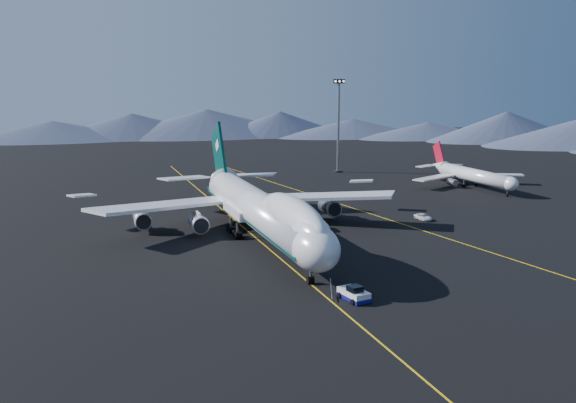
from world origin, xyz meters
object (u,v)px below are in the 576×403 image
object	(u,v)px
boeing_747	(259,208)
pushback_tug	(354,295)
floodlight_mast	(338,125)
service_van	(423,217)
second_jet	(471,175)

from	to	relation	value
boeing_747	pushback_tug	xyz separation A→B (m)	(3.00, -34.55, -5.16)
floodlight_mast	service_van	bearing A→B (deg)	-98.89
pushback_tug	second_jet	size ratio (longest dim) A/B	0.13
boeing_747	floodlight_mast	xyz separation A→B (m)	(48.13, 79.06, 8.83)
pushback_tug	floodlight_mast	xyz separation A→B (m)	(45.13, 113.61, 14.00)
pushback_tug	service_van	distance (m)	52.98
pushback_tug	second_jet	distance (m)	100.47
second_jet	floodlight_mast	bearing A→B (deg)	117.61
boeing_747	service_van	world-z (taller)	boeing_747
boeing_747	second_jet	distance (m)	81.02
boeing_747	pushback_tug	world-z (taller)	boeing_747
pushback_tug	boeing_747	bearing A→B (deg)	84.30
second_jet	service_van	world-z (taller)	second_jet
second_jet	floodlight_mast	world-z (taller)	floodlight_mast
boeing_747	floodlight_mast	distance (m)	92.98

